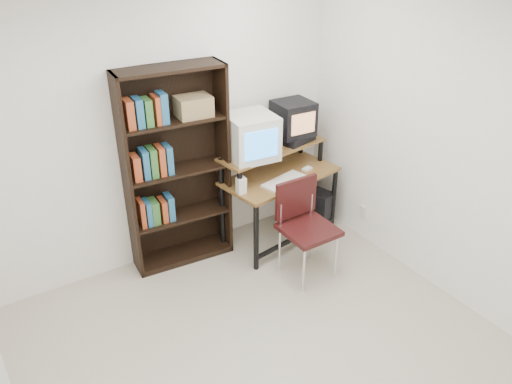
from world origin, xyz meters
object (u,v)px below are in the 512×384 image
pc_tower (312,207)px  bookshelf (175,167)px  crt_monitor (251,136)px  school_chair (304,219)px  computer_desk (279,178)px  crt_tv (293,118)px

pc_tower → bookshelf: 1.67m
crt_monitor → school_chair: crt_monitor is taller
pc_tower → crt_monitor: bearing=161.1°
computer_desk → school_chair: 0.63m
computer_desk → crt_tv: size_ratio=3.31×
computer_desk → pc_tower: computer_desk is taller
pc_tower → school_chair: size_ratio=0.49×
school_chair → bookshelf: 1.27m
crt_monitor → crt_tv: size_ratio=1.29×
crt_monitor → crt_tv: crt_tv is taller
computer_desk → school_chair: (-0.14, -0.60, -0.12)m
school_chair → bookshelf: size_ratio=0.48×
computer_desk → crt_monitor: (-0.30, 0.06, 0.49)m
crt_monitor → school_chair: bearing=-70.9°
computer_desk → bookshelf: (-1.00, 0.24, 0.28)m
computer_desk → crt_monitor: crt_monitor is taller
crt_tv → pc_tower: (0.20, -0.14, -1.01)m
crt_monitor → crt_tv: (0.56, 0.10, 0.04)m
crt_monitor → pc_tower: size_ratio=1.08×
computer_desk → bookshelf: bookshelf is taller
crt_tv → bookshelf: 1.29m
crt_tv → bookshelf: bearing=179.2°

